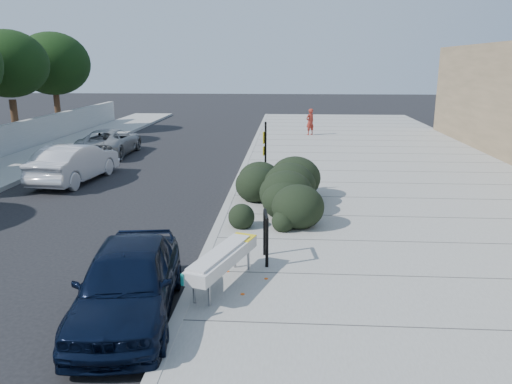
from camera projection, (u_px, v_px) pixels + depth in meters
ground at (213, 243)px, 12.11m from camera, size 120.00×120.00×0.00m
sidewalk_near at (402, 192)px, 16.57m from camera, size 11.20×50.00×0.15m
curb_near at (235, 189)px, 16.92m from camera, size 0.22×50.00×0.17m
curb_far at (7, 186)px, 17.41m from camera, size 0.22×50.00×0.17m
tree_far_e at (8, 64)px, 25.36m from camera, size 4.00×4.00×5.90m
tree_far_f at (53, 64)px, 30.18m from camera, size 4.40×4.40×6.07m
bench at (223, 259)px, 9.36m from camera, size 1.17×2.27×0.68m
bike_rack at (266, 232)px, 10.51m from camera, size 0.15×0.73×1.07m
sign_post at (265, 153)px, 15.73m from camera, size 0.12×0.27×2.32m
hedge at (277, 185)px, 14.21m from camera, size 2.35×4.08×1.46m
sedan_navy at (128, 282)px, 8.42m from camera, size 2.07×4.08×1.33m
wagon_silver at (75, 163)px, 18.25m from camera, size 1.97×4.41×1.40m
suv_silver at (110, 142)px, 23.64m from camera, size 2.12×4.52×1.25m
pedestrian at (310, 122)px, 29.07m from camera, size 0.66×0.63×1.52m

